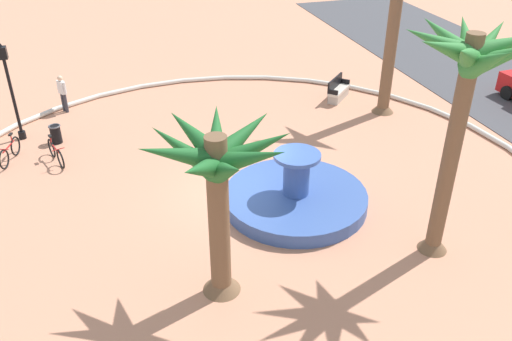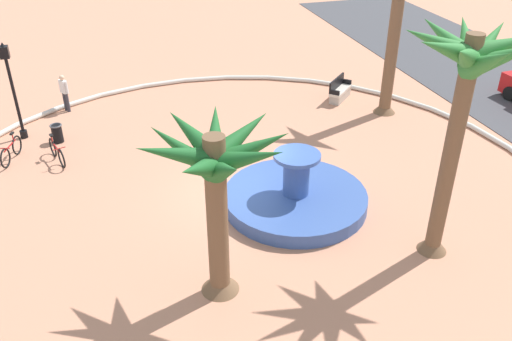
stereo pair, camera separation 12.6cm
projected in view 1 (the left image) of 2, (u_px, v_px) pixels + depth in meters
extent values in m
plane|color=tan|center=(240.00, 194.00, 17.74)|extent=(80.00, 80.00, 0.00)
torus|color=silver|center=(240.00, 191.00, 17.69)|extent=(21.20, 21.20, 0.20)
cylinder|color=#38569E|center=(295.00, 199.00, 17.07)|extent=(4.52, 4.52, 0.45)
cylinder|color=#236093|center=(295.00, 200.00, 17.09)|extent=(3.97, 3.97, 0.34)
cylinder|color=#38569E|center=(296.00, 175.00, 16.64)|extent=(0.81, 0.81, 1.27)
cylinder|color=#3D5FAD|center=(297.00, 156.00, 16.29)|extent=(1.44, 1.44, 0.12)
cylinder|color=brown|center=(219.00, 219.00, 12.75)|extent=(0.51, 0.51, 4.37)
cone|color=brown|center=(222.00, 282.00, 13.72)|extent=(0.97, 0.97, 0.50)
cone|color=#1E6028|center=(227.00, 171.00, 11.25)|extent=(1.86, 0.70, 1.37)
cone|color=#1E6028|center=(250.00, 158.00, 11.51)|extent=(1.66, 1.75, 1.20)
cone|color=#1E6028|center=(253.00, 149.00, 11.89)|extent=(0.90, 1.93, 1.20)
cone|color=#1E6028|center=(243.00, 135.00, 12.31)|extent=(1.42, 1.89, 1.08)
cone|color=#1E6028|center=(216.00, 133.00, 12.52)|extent=(1.94, 1.00, 1.16)
cone|color=#1E6028|center=(193.00, 134.00, 12.31)|extent=(1.93, 1.29, 1.03)
cone|color=#1E6028|center=(184.00, 150.00, 12.07)|extent=(1.49, 1.81, 1.39)
cone|color=#1E6028|center=(178.00, 155.00, 11.54)|extent=(0.64, 1.89, 1.11)
cone|color=#1E6028|center=(202.00, 169.00, 11.17)|extent=(1.84, 1.52, 1.25)
cylinder|color=brown|center=(393.00, 32.00, 21.64)|extent=(0.50, 0.50, 6.96)
cone|color=brown|center=(383.00, 106.00, 23.28)|extent=(0.94, 0.94, 0.50)
cylinder|color=brown|center=(452.00, 153.00, 13.71)|extent=(0.43, 0.43, 6.16)
cone|color=brown|center=(433.00, 242.00, 15.14)|extent=(0.82, 0.82, 0.50)
cone|color=#337F38|center=(490.00, 61.00, 11.77)|extent=(1.75, 0.75, 1.32)
cone|color=#337F38|center=(506.00, 55.00, 12.04)|extent=(1.64, 1.56, 1.29)
cone|color=#337F38|center=(509.00, 44.00, 12.27)|extent=(1.07, 1.82, 1.03)
cone|color=#337F38|center=(487.00, 43.00, 12.79)|extent=(1.29, 1.77, 1.28)
cone|color=#337F38|center=(466.00, 39.00, 12.97)|extent=(1.80, 1.19, 1.22)
cone|color=#337F38|center=(447.00, 38.00, 12.86)|extent=(1.82, 1.02, 1.12)
cone|color=#337F38|center=(439.00, 42.00, 12.42)|extent=(1.31, 1.79, 1.06)
cone|color=#337F38|center=(447.00, 49.00, 12.01)|extent=(0.78, 1.79, 1.06)
cone|color=#337F38|center=(466.00, 55.00, 11.75)|extent=(1.58, 1.66, 1.13)
cube|color=beige|center=(339.00, 90.00, 24.37)|extent=(1.48, 1.49, 0.12)
cube|color=black|center=(335.00, 83.00, 24.30)|extent=(1.18, 1.19, 0.50)
cube|color=#B6ADA0|center=(338.00, 95.00, 24.50)|extent=(1.36, 1.37, 0.39)
cube|color=black|center=(345.00, 82.00, 24.87)|extent=(0.38, 0.37, 0.24)
cube|color=black|center=(333.00, 93.00, 23.73)|extent=(0.38, 0.37, 0.24)
cylinder|color=black|center=(14.00, 100.00, 20.39)|extent=(0.12, 0.12, 3.23)
cylinder|color=black|center=(22.00, 135.00, 21.13)|extent=(0.28, 0.28, 0.30)
cube|color=black|center=(2.00, 53.00, 19.46)|extent=(0.32, 0.32, 0.44)
sphere|color=#F2EDCC|center=(2.00, 53.00, 19.46)|extent=(0.22, 0.22, 0.22)
cone|color=black|center=(0.00, 45.00, 19.32)|extent=(0.20, 0.20, 0.18)
cylinder|color=black|center=(56.00, 134.00, 20.72)|extent=(0.40, 0.40, 0.70)
torus|color=#4C4C51|center=(54.00, 126.00, 20.54)|extent=(0.46, 0.46, 0.06)
torus|color=black|center=(4.00, 159.00, 19.01)|extent=(0.70, 0.28, 0.72)
torus|color=black|center=(15.00, 146.00, 19.88)|extent=(0.70, 0.28, 0.72)
cylinder|color=#B21919|center=(8.00, 147.00, 19.33)|extent=(0.92, 0.34, 0.05)
cylinder|color=#B21919|center=(11.00, 139.00, 19.55)|extent=(0.04, 0.04, 0.30)
cube|color=black|center=(10.00, 134.00, 19.47)|extent=(0.22, 0.16, 0.06)
cylinder|color=#B21919|center=(2.00, 149.00, 18.87)|extent=(0.16, 0.43, 0.03)
torus|color=black|center=(61.00, 159.00, 19.02)|extent=(0.70, 0.29, 0.72)
torus|color=black|center=(52.00, 148.00, 19.73)|extent=(0.70, 0.29, 0.72)
cylinder|color=#B21919|center=(55.00, 148.00, 19.26)|extent=(0.92, 0.35, 0.05)
cylinder|color=#B21919|center=(51.00, 140.00, 19.43)|extent=(0.04, 0.04, 0.30)
cube|color=black|center=(50.00, 136.00, 19.34)|extent=(0.22, 0.16, 0.06)
cylinder|color=#B21919|center=(58.00, 149.00, 18.87)|extent=(0.17, 0.43, 0.03)
cylinder|color=#33333D|center=(63.00, 102.00, 23.25)|extent=(0.14, 0.14, 0.84)
cylinder|color=#33333D|center=(66.00, 103.00, 23.16)|extent=(0.14, 0.14, 0.84)
cube|color=white|center=(62.00, 87.00, 22.85)|extent=(0.39, 0.36, 0.56)
sphere|color=beige|center=(60.00, 78.00, 22.65)|extent=(0.22, 0.22, 0.22)
cylinder|color=white|center=(58.00, 86.00, 22.97)|extent=(0.09, 0.09, 0.53)
cylinder|color=white|center=(65.00, 88.00, 22.74)|extent=(0.09, 0.09, 0.53)
cylinder|color=black|center=(507.00, 93.00, 24.41)|extent=(0.65, 0.26, 0.64)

